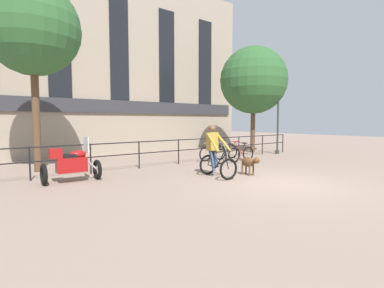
{
  "coord_description": "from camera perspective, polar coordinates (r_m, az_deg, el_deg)",
  "views": [
    {
      "loc": [
        -7.45,
        -4.93,
        1.84
      ],
      "look_at": [
        -1.16,
        2.86,
        1.05
      ],
      "focal_mm": 28.0,
      "sensor_mm": 36.0,
      "label": 1
    }
  ],
  "objects": [
    {
      "name": "parked_motorcycle",
      "position": [
        9.59,
        -22.04,
        -3.49
      ],
      "size": [
        1.67,
        0.7,
        1.35
      ],
      "rotation": [
        0.0,
        0.0,
        1.52
      ],
      "color": "black",
      "rests_on": "ground_plane"
    },
    {
      "name": "dog",
      "position": [
        10.24,
        10.87,
        -3.42
      ],
      "size": [
        0.3,
        0.94,
        0.64
      ],
      "rotation": [
        0.0,
        0.0,
        -0.03
      ],
      "color": "brown",
      "rests_on": "ground_plane"
    },
    {
      "name": "tree_canalside_left",
      "position": [
        12.41,
        -28.09,
        18.73
      ],
      "size": [
        3.23,
        3.23,
        6.64
      ],
      "color": "brown",
      "rests_on": "ground_plane"
    },
    {
      "name": "building_facade",
      "position": [
        17.89,
        -14.1,
        14.98
      ],
      "size": [
        18.0,
        0.72,
        10.31
      ],
      "color": "gray",
      "rests_on": "ground_plane"
    },
    {
      "name": "canal_railing",
      "position": [
        12.63,
        -2.59,
        -0.64
      ],
      "size": [
        15.05,
        0.05,
        1.05
      ],
      "color": "black",
      "rests_on": "ground_plane"
    },
    {
      "name": "ground_plane",
      "position": [
        9.12,
        17.34,
        -7.33
      ],
      "size": [
        60.0,
        60.0,
        0.0
      ],
      "primitive_type": "plane",
      "color": "gray"
    },
    {
      "name": "parked_bicycle_mid_left",
      "position": [
        13.64,
        6.68,
        -1.76
      ],
      "size": [
        0.81,
        1.19,
        0.86
      ],
      "rotation": [
        0.0,
        0.0,
        3.0
      ],
      "color": "black",
      "rests_on": "ground_plane"
    },
    {
      "name": "street_lamp",
      "position": [
        17.14,
        16.1,
        6.86
      ],
      "size": [
        0.28,
        0.28,
        4.64
      ],
      "color": "#2D382D",
      "rests_on": "ground_plane"
    },
    {
      "name": "parked_bicycle_near_lamp",
      "position": [
        13.03,
        3.99,
        -2.03
      ],
      "size": [
        0.71,
        1.14,
        0.86
      ],
      "rotation": [
        0.0,
        0.0,
        3.1
      ],
      "color": "black",
      "rests_on": "ground_plane"
    },
    {
      "name": "cyclist_with_bike",
      "position": [
        9.83,
        4.45,
        -1.79
      ],
      "size": [
        0.81,
        1.24,
        1.7
      ],
      "rotation": [
        0.0,
        0.0,
        -0.12
      ],
      "color": "black",
      "rests_on": "ground_plane"
    },
    {
      "name": "parked_bicycle_mid_right",
      "position": [
        14.27,
        9.13,
        -1.51
      ],
      "size": [
        0.72,
        1.14,
        0.86
      ],
      "rotation": [
        0.0,
        0.0,
        3.09
      ],
      "color": "black",
      "rests_on": "ground_plane"
    },
    {
      "name": "tree_canalside_right",
      "position": [
        17.75,
        11.65,
        11.78
      ],
      "size": [
        3.8,
        3.8,
        6.03
      ],
      "color": "brown",
      "rests_on": "ground_plane"
    }
  ]
}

